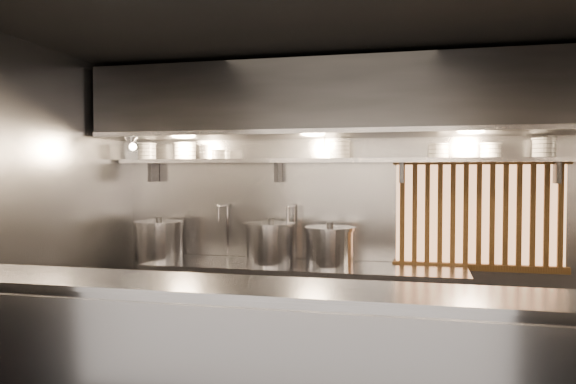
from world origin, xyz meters
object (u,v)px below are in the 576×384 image
at_px(heat_lamp, 131,141).
at_px(pendant_bulb, 325,152).
at_px(stock_pot_right, 330,247).
at_px(stock_pot_left, 159,240).
at_px(stock_pot_mid, 271,243).

xyz_separation_m(heat_lamp, pendant_bulb, (1.80, 0.35, -0.11)).
bearing_deg(pendant_bulb, stock_pot_right, -56.00).
bearing_deg(stock_pot_left, heat_lamp, -119.42).
bearing_deg(stock_pot_left, pendant_bulb, 3.03).
height_order(stock_pot_left, stock_pot_mid, stock_pot_mid).
bearing_deg(heat_lamp, stock_pot_right, 7.54).
distance_m(heat_lamp, stock_pot_right, 2.12).
xyz_separation_m(stock_pot_left, stock_pot_mid, (1.15, -0.01, 0.00)).
distance_m(stock_pot_mid, stock_pot_right, 0.57).
height_order(stock_pot_left, stock_pot_right, stock_pot_left).
xyz_separation_m(stock_pot_mid, stock_pot_right, (0.57, -0.01, -0.01)).
height_order(heat_lamp, stock_pot_mid, heat_lamp).
bearing_deg(pendant_bulb, stock_pot_left, -176.97).
height_order(heat_lamp, stock_pot_right, heat_lamp).
xyz_separation_m(heat_lamp, stock_pot_right, (1.87, 0.25, -0.98)).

